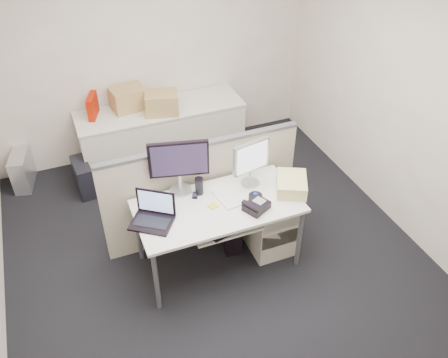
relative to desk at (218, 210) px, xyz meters
name	(u,v)px	position (x,y,z in m)	size (l,w,h in m)	color
floor	(219,261)	(0.00, 0.00, -0.67)	(4.00, 4.50, 0.01)	black
wall_back	(148,50)	(0.00, 2.25, 0.69)	(4.00, 0.02, 2.70)	silver
wall_right	(413,105)	(2.00, 0.00, 0.69)	(0.02, 4.50, 2.70)	silver
desk	(218,210)	(0.00, 0.00, 0.00)	(1.50, 0.75, 0.73)	silver
keyboard_tray	(225,226)	(0.00, -0.18, -0.04)	(0.62, 0.32, 0.02)	silver
drawer_pedestal	(268,219)	(0.55, 0.05, -0.34)	(0.40, 0.55, 0.65)	beige
cubicle_partition	(202,192)	(0.00, 0.45, -0.11)	(2.00, 0.06, 1.10)	#BFB798
back_counter	(162,135)	(0.00, 1.93, -0.30)	(2.00, 0.60, 0.72)	beige
monitor_main	(179,167)	(-0.25, 0.32, 0.34)	(0.55, 0.21, 0.55)	black
monitor_small	(251,164)	(0.40, 0.18, 0.30)	(0.38, 0.19, 0.47)	#B7B7BC
laptop	(151,212)	(-0.62, -0.02, 0.20)	(0.35, 0.26, 0.26)	black
trackball	(255,197)	(0.35, -0.05, 0.09)	(0.12, 0.12, 0.05)	black
desk_phone	(256,206)	(0.30, -0.18, 0.10)	(0.21, 0.17, 0.07)	black
paper_stack	(231,196)	(0.15, 0.06, 0.07)	(0.24, 0.31, 0.01)	silver
sticky_pad	(213,206)	(-0.05, 0.00, 0.07)	(0.08, 0.08, 0.01)	gold
travel_mug	(199,187)	(-0.10, 0.22, 0.15)	(0.08, 0.08, 0.16)	black
banana	(253,206)	(0.28, -0.15, 0.09)	(0.19, 0.05, 0.04)	yellow
cellphone	(195,195)	(-0.15, 0.20, 0.07)	(0.05, 0.09, 0.01)	black
manila_folders	(291,184)	(0.72, -0.05, 0.13)	(0.27, 0.35, 0.13)	#DCCC7A
keyboard	(232,226)	(0.05, -0.22, -0.02)	(0.47, 0.17, 0.03)	black
pc_tower_desk	(229,229)	(0.20, 0.20, -0.47)	(0.16, 0.41, 0.38)	black
pc_tower_spare_dark	(83,177)	(-1.05, 1.63, -0.47)	(0.17, 0.42, 0.40)	black
pc_tower_spare_silver	(22,170)	(-1.70, 2.03, -0.45)	(0.18, 0.45, 0.42)	#B7B7BC
cardboard_box_left	(128,99)	(-0.34, 2.05, 0.20)	(0.39, 0.29, 0.29)	tan
cardboard_box_right	(162,104)	(0.00, 1.81, 0.19)	(0.38, 0.29, 0.27)	tan
red_binder	(93,107)	(-0.77, 2.03, 0.20)	(0.07, 0.30, 0.28)	#A31601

